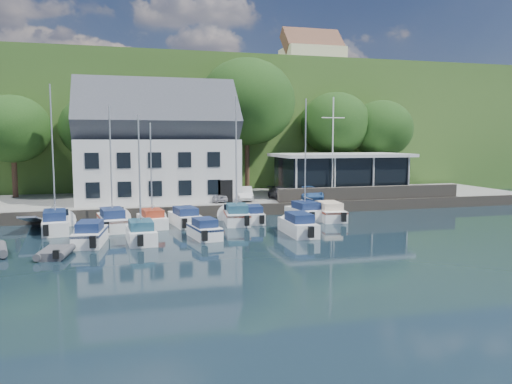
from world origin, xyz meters
The scene contains 34 objects.
ground centered at (0.00, 0.00, 0.00)m, with size 180.00×180.00×0.00m, color black.
quay centered at (0.00, 17.50, 0.50)m, with size 60.00×13.00×1.00m, color gray.
quay_face centered at (0.00, 11.00, 0.50)m, with size 60.00×0.30×1.00m, color #5A5248.
hillside centered at (0.00, 62.00, 8.00)m, with size 160.00×75.00×16.00m, color #2E511E.
field_patch centered at (8.00, 70.00, 16.15)m, with size 50.00×30.00×0.30m, color #525D2E.
farmhouse centered at (22.00, 52.00, 20.10)m, with size 10.40×7.00×8.20m, color beige, non-canonical shape.
harbor_building centered at (-7.00, 16.50, 5.35)m, with size 14.40×8.20×8.70m, color silver, non-canonical shape.
club_pavilion centered at (11.00, 16.00, 3.05)m, with size 13.20×7.20×4.10m, color black, non-canonical shape.
seawall centered at (12.00, 11.40, 1.60)m, with size 18.00×0.50×1.20m, color #5A5248.
gangway centered at (-16.50, 9.00, 0.00)m, with size 1.20×6.00×1.40m, color silver, non-canonical shape.
car_silver centered at (-2.30, 13.70, 1.58)m, with size 1.37×3.41×1.16m, color #BCBCC1.
car_white centered at (0.53, 13.77, 1.63)m, with size 1.32×3.79×1.25m, color silver.
car_dgrey centered at (3.91, 13.60, 1.56)m, with size 1.57×3.86×1.12m, color #2C2C31.
car_blue centered at (6.26, 12.61, 1.67)m, with size 1.56×3.95×1.35m, color #325C9A.
flagpole centered at (8.67, 12.70, 5.68)m, with size 2.25×0.20×9.36m, color silver, non-canonical shape.
tree_0 centered at (-20.03, 21.70, 5.85)m, with size 7.09×7.09×9.69m, color black, non-canonical shape.
tree_1 centered at (-12.51, 22.77, 5.99)m, with size 7.30×7.30×9.97m, color black, non-canonical shape.
tree_2 centered at (-2.68, 21.26, 6.35)m, with size 7.84×7.84×10.71m, color black, non-canonical shape.
tree_3 centered at (3.07, 22.79, 8.10)m, with size 10.38×10.38×14.19m, color black, non-canonical shape.
tree_4 centered at (13.41, 22.72, 6.42)m, with size 7.93×7.93×10.83m, color black, non-canonical shape.
tree_5 centered at (18.66, 21.83, 5.98)m, with size 7.29×7.29×9.96m, color black, non-canonical shape.
boat_r1_0 centered at (-14.84, 7.51, 4.73)m, with size 1.90×7.09×9.46m, color white, non-canonical shape.
boat_r1_1 centered at (-10.94, 7.43, 4.74)m, with size 1.92×6.74×9.48m, color white, non-canonical shape.
boat_r1_2 centered at (-8.10, 7.58, 4.18)m, with size 1.80×5.13×8.36m, color white, non-canonical shape.
boat_r1_3 centered at (-5.63, 7.66, 0.72)m, with size 1.88×5.75×1.43m, color white, non-canonical shape.
boat_r1_4 centered at (-1.68, 7.43, 4.67)m, with size 1.93×5.91×9.34m, color white, non-canonical shape.
boat_r1_5 centered at (-0.30, 7.89, 0.67)m, with size 1.69×5.47×1.35m, color white, non-canonical shape.
boat_r1_6 centered at (4.20, 7.99, 4.50)m, with size 2.16×5.58×8.99m, color white, non-canonical shape.
boat_r1_7 centered at (6.00, 7.40, 0.74)m, with size 2.01×6.49×1.48m, color white, non-canonical shape.
boat_r2_0 centered at (-12.22, 2.36, 0.74)m, with size 1.81×5.55×1.48m, color white, non-canonical shape.
boat_r2_1 centered at (-9.13, 2.14, 4.40)m, with size 1.84×5.46×8.79m, color white, non-canonical shape.
boat_r2_2 centered at (-5.02, 2.43, 0.67)m, with size 1.66×4.74×1.35m, color white, non-canonical shape.
boat_r2_3 centered at (1.46, 2.09, 0.76)m, with size 1.80×6.20×1.52m, color white, non-canonical shape.
dinghy_1 centered at (-13.92, -0.66, 0.32)m, with size 1.66×2.76×0.64m, color #3D3E43, non-canonical shape.
Camera 1 is at (-10.26, -29.95, 6.56)m, focal length 35.00 mm.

